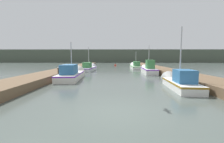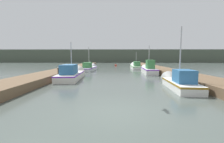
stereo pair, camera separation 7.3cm
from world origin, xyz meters
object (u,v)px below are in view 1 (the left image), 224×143
fishing_boat_1 (73,74)px  mooring_piling_0 (59,73)px  fishing_boat_2 (148,69)px  fishing_boat_0 (178,82)px  mooring_piling_1 (90,64)px  fishing_boat_3 (89,68)px  fishing_boat_4 (135,66)px  channel_buoy (115,65)px

fishing_boat_1 → mooring_piling_0: size_ratio=5.49×
fishing_boat_1 → fishing_boat_2: size_ratio=1.11×
fishing_boat_0 → mooring_piling_1: fishing_boat_0 is taller
fishing_boat_3 → fishing_boat_0: bearing=-54.0°
fishing_boat_3 → mooring_piling_1: 9.30m
fishing_boat_3 → mooring_piling_0: (-1.19, -9.27, 0.17)m
fishing_boat_2 → mooring_piling_0: 10.90m
fishing_boat_1 → mooring_piling_1: bearing=90.2°
fishing_boat_4 → mooring_piling_0: (-8.88, -13.81, 0.19)m
mooring_piling_1 → fishing_boat_1: bearing=-86.2°
fishing_boat_2 → mooring_piling_0: fishing_boat_2 is taller
mooring_piling_0 → channel_buoy: bearing=75.9°
mooring_piling_0 → channel_buoy: 21.84m
fishing_boat_0 → fishing_boat_3: 15.04m
mooring_piling_1 → channel_buoy: size_ratio=1.03×
fishing_boat_3 → mooring_piling_1: fishing_boat_3 is taller
fishing_boat_4 → fishing_boat_0: bearing=-87.6°
fishing_boat_1 → mooring_piling_0: (-0.95, -0.87, 0.13)m
mooring_piling_0 → fishing_boat_3: bearing=82.7°
fishing_boat_1 → channel_buoy: bearing=74.2°
fishing_boat_2 → fishing_boat_4: bearing=96.5°
fishing_boat_3 → fishing_boat_4: bearing=34.0°
fishing_boat_0 → fishing_boat_2: (0.06, 9.02, 0.11)m
fishing_boat_1 → fishing_boat_3: size_ratio=1.05×
mooring_piling_0 → channel_buoy: size_ratio=1.12×
fishing_boat_2 → fishing_boat_4: size_ratio=0.89×
fishing_boat_0 → fishing_boat_1: 9.37m
fishing_boat_0 → channel_buoy: size_ratio=4.79×
channel_buoy → mooring_piling_0: bearing=-104.1°
fishing_boat_2 → mooring_piling_1: (-9.56, 12.85, 0.01)m
fishing_boat_3 → fishing_boat_4: size_ratio=0.93×
fishing_boat_0 → fishing_boat_1: (-8.33, 4.28, 0.05)m
fishing_boat_4 → mooring_piling_1: bearing=154.0°
mooring_piling_1 → fishing_boat_3: bearing=-81.3°
mooring_piling_0 → fishing_boat_0: bearing=-20.2°
fishing_boat_4 → channel_buoy: bearing=116.8°
mooring_piling_1 → mooring_piling_0: bearing=-89.3°
fishing_boat_2 → mooring_piling_0: bearing=-145.8°
fishing_boat_2 → mooring_piling_0: (-9.34, -5.61, 0.06)m
fishing_boat_3 → channel_buoy: size_ratio=5.86×
fishing_boat_0 → mooring_piling_0: fishing_boat_0 is taller
fishing_boat_4 → channel_buoy: fishing_boat_4 is taller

